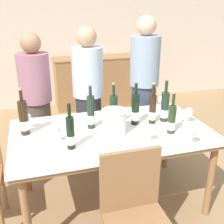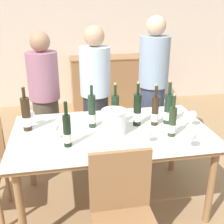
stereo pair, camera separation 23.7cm
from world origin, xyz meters
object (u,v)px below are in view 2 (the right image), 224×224
at_px(wine_bottle_2, 26,115).
at_px(wine_glass_2, 54,128).
at_px(wine_bottle_7, 137,111).
at_px(ice_bucket, 114,121).
at_px(wine_bottle_1, 155,111).
at_px(person_host, 45,102).
at_px(wine_bottle_4, 168,109).
at_px(chair_near_front, 123,211).
at_px(dining_table, 112,138).
at_px(wine_bottle_3, 115,111).
at_px(wine_bottle_5, 67,131).
at_px(wine_bottle_0, 92,112).
at_px(person_guest_left, 96,99).
at_px(wine_glass_5, 148,132).
at_px(wine_glass_3, 31,115).
at_px(wine_glass_4, 191,135).
at_px(sideboard_cabinet, 113,81).
at_px(wine_bottle_6, 172,122).
at_px(wine_glass_0, 168,102).
at_px(wine_glass_1, 193,116).
at_px(person_guest_right, 152,91).

relative_size(wine_bottle_2, wine_glass_2, 2.66).
bearing_deg(wine_bottle_7, ice_bucket, -150.73).
bearing_deg(wine_bottle_1, person_host, 142.42).
xyz_separation_m(wine_bottle_4, chair_near_front, (-0.60, -0.81, -0.36)).
bearing_deg(ice_bucket, dining_table, 101.34).
bearing_deg(wine_bottle_3, wine_bottle_5, -144.28).
relative_size(wine_bottle_0, wine_bottle_1, 1.00).
bearing_deg(wine_bottle_0, person_guest_left, 80.04).
relative_size(wine_glass_2, wine_glass_5, 1.11).
height_order(wine_bottle_3, wine_bottle_7, wine_bottle_7).
distance_m(wine_glass_3, wine_glass_4, 1.40).
height_order(sideboard_cabinet, wine_bottle_7, wine_bottle_7).
bearing_deg(wine_bottle_1, wine_bottle_4, 5.78).
bearing_deg(wine_bottle_3, wine_glass_5, -63.75).
xyz_separation_m(sideboard_cabinet, wine_bottle_0, (-0.67, -2.53, 0.44)).
bearing_deg(person_host, wine_glass_4, -47.86).
relative_size(wine_bottle_6, wine_glass_0, 2.55).
bearing_deg(wine_bottle_1, wine_bottle_6, -74.05).
bearing_deg(dining_table, wine_bottle_0, 141.50).
bearing_deg(wine_bottle_1, wine_glass_4, -75.06).
distance_m(wine_bottle_2, wine_glass_0, 1.38).
bearing_deg(wine_bottle_1, chair_near_front, -120.17).
bearing_deg(sideboard_cabinet, wine_glass_1, -85.32).
xyz_separation_m(wine_bottle_0, person_guest_left, (0.11, 0.64, -0.10)).
bearing_deg(person_guest_right, wine_glass_5, -109.88).
height_order(dining_table, wine_glass_0, wine_glass_0).
distance_m(wine_glass_0, person_guest_left, 0.79).
distance_m(wine_bottle_5, wine_bottle_6, 0.86).
relative_size(wine_glass_3, person_guest_left, 0.09).
distance_m(person_guest_left, person_guest_right, 0.66).
height_order(dining_table, wine_glass_1, wine_glass_1).
relative_size(wine_bottle_2, chair_near_front, 0.45).
bearing_deg(person_guest_right, wine_glass_2, -142.44).
relative_size(dining_table, wine_bottle_5, 4.71).
relative_size(wine_bottle_3, chair_near_front, 0.44).
distance_m(ice_bucket, person_host, 1.07).
bearing_deg(wine_bottle_2, wine_bottle_0, -3.66).
relative_size(wine_glass_4, person_host, 0.10).
bearing_deg(person_guest_left, wine_bottle_0, -99.96).
bearing_deg(person_guest_left, person_host, 172.02).
distance_m(ice_bucket, wine_bottle_2, 0.76).
distance_m(ice_bucket, wine_glass_4, 0.64).
bearing_deg(ice_bucket, wine_glass_5, -44.32).
relative_size(wine_bottle_1, wine_bottle_6, 1.04).
height_order(wine_bottle_5, wine_bottle_6, wine_bottle_6).
bearing_deg(ice_bucket, wine_bottle_0, 134.72).
xyz_separation_m(wine_glass_1, person_guest_left, (-0.77, 0.78, -0.06)).
height_order(wine_glass_3, chair_near_front, chair_near_front).
bearing_deg(chair_near_front, wine_bottle_2, 126.50).
xyz_separation_m(wine_glass_1, wine_glass_3, (-1.42, 0.29, -0.00)).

